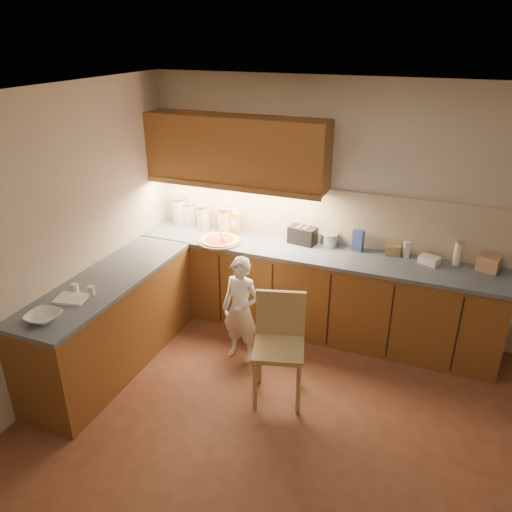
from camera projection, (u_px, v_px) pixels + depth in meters
name	position (u px, v px, depth m)	size (l,w,h in m)	color
room	(302.00, 252.00, 3.23)	(4.54, 4.50, 2.62)	brown
l_counter	(247.00, 300.00, 5.10)	(3.77, 2.62, 0.92)	brown
backsplash	(321.00, 215.00, 5.22)	(3.75, 0.02, 0.58)	#BFB494
upper_cabinets	(236.00, 151.00, 5.13)	(1.95, 0.36, 0.73)	brown
pizza_on_board	(220.00, 240.00, 5.30)	(0.46, 0.46, 0.18)	#A27D51
child	(241.00, 310.00, 4.77)	(0.39, 0.26, 1.08)	white
wooden_chair	(279.00, 339.00, 4.30)	(0.53, 0.53, 0.96)	tan
mixing_bowl	(43.00, 317.00, 3.87)	(0.26, 0.26, 0.06)	silver
canister_a	(179.00, 211.00, 5.74)	(0.16, 0.16, 0.32)	silver
canister_b	(190.00, 214.00, 5.73)	(0.15, 0.15, 0.26)	silver
canister_c	(203.00, 217.00, 5.60)	(0.15, 0.15, 0.28)	beige
canister_d	(225.00, 219.00, 5.54)	(0.17, 0.17, 0.28)	beige
oil_jug	(235.00, 222.00, 5.49)	(0.10, 0.08, 0.29)	gold
toaster	(302.00, 235.00, 5.25)	(0.31, 0.21, 0.19)	black
steel_pot	(329.00, 240.00, 5.19)	(0.19, 0.19, 0.14)	silver
blue_box	(358.00, 240.00, 5.07)	(0.11, 0.08, 0.22)	#314593
card_box_a	(393.00, 250.00, 4.99)	(0.15, 0.10, 0.10)	#997D52
white_bottle	(407.00, 250.00, 4.93)	(0.05, 0.05, 0.16)	white
flat_pack	(429.00, 260.00, 4.81)	(0.18, 0.13, 0.07)	silver
tall_jar	(458.00, 253.00, 4.75)	(0.08, 0.08, 0.25)	white
card_box_b	(489.00, 263.00, 4.66)	(0.19, 0.15, 0.15)	tan
dough_cloth	(71.00, 299.00, 4.18)	(0.25, 0.20, 0.02)	white
spice_jar_a	(75.00, 288.00, 4.28)	(0.06, 0.06, 0.08)	silver
spice_jar_b	(91.00, 291.00, 4.25)	(0.06, 0.06, 0.08)	white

